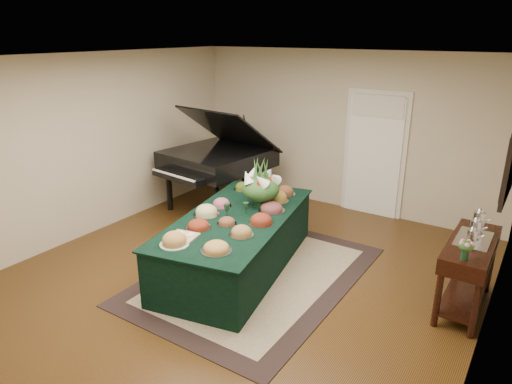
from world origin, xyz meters
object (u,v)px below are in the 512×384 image
Objects in this scene: buffet_table at (237,242)px; floral_centerpiece at (261,184)px; mahogany_sideboard at (470,257)px; grand_piano at (217,158)px.

floral_centerpiece is at bearing 82.59° from buffet_table.
mahogany_sideboard is (2.62, 0.17, -0.41)m from floral_centerpiece.
floral_centerpiece is (0.06, 0.48, 0.68)m from buffet_table.
floral_centerpiece is 0.27× the size of grand_piano.
grand_piano reaches higher than buffet_table.
grand_piano is 4.34m from mahogany_sideboard.
grand_piano is at bearing 167.39° from mahogany_sideboard.
grand_piano reaches higher than floral_centerpiece.
mahogany_sideboard is (2.68, 0.65, 0.27)m from buffet_table.
mahogany_sideboard is at bearing 13.58° from buffet_table.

